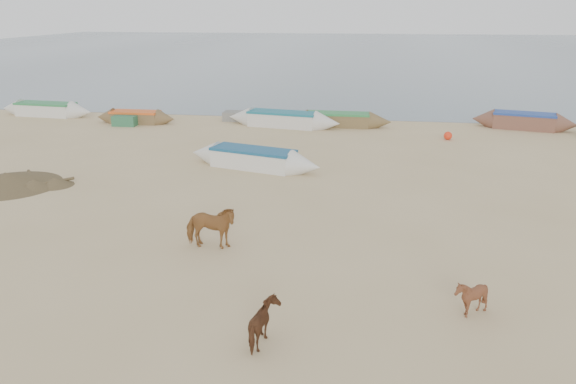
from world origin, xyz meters
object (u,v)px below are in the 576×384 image
Objects in this scene: cow_adult at (210,227)px; calf_right at (265,324)px; calf_front at (471,297)px; near_canoe at (253,158)px.

cow_adult is 1.66× the size of calf_right.
near_canoe is at bearing -142.77° from calf_front.
near_canoe is at bearing 4.40° from cow_adult.
cow_adult is 1.72× the size of calf_front.
near_canoe is (-7.57, 11.50, -0.03)m from calf_front.
calf_right is at bearing -60.92° from near_canoe.
calf_right is at bearing -150.84° from cow_adult.
cow_adult is at bearing -107.76° from calf_front.
cow_adult reaches higher than calf_right.
cow_adult is 0.25× the size of near_canoe.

